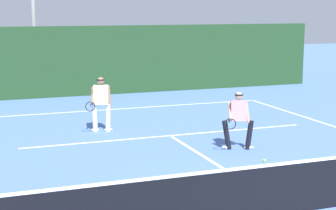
{
  "coord_description": "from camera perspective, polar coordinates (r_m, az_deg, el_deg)",
  "views": [
    {
      "loc": [
        -5.49,
        -8.12,
        3.73
      ],
      "look_at": [
        -0.21,
        6.16,
        1.0
      ],
      "focal_mm": 58.27,
      "sensor_mm": 36.0,
      "label": 1
    }
  ],
  "objects": [
    {
      "name": "player_far",
      "position": [
        16.62,
        -7.04,
        0.35
      ],
      "size": [
        0.92,
        0.88,
        1.67
      ],
      "rotation": [
        0.0,
        0.0,
        2.87
      ],
      "color": "silver",
      "rests_on": "ground_plane"
    },
    {
      "name": "court_line_baseline_far",
      "position": [
        20.47,
        -4.39,
        -0.36
      ],
      "size": [
        10.67,
        0.1,
        0.01
      ],
      "primitive_type": "cube",
      "color": "white",
      "rests_on": "ground_plane"
    },
    {
      "name": "tennis_ball",
      "position": [
        13.63,
        10.06,
        -5.72
      ],
      "size": [
        0.07,
        0.07,
        0.07
      ],
      "primitive_type": "sphere",
      "color": "#D1E033",
      "rests_on": "ground_plane"
    },
    {
      "name": "back_fence_windscreen",
      "position": [
        23.65,
        -6.81,
        4.65
      ],
      "size": [
        20.17,
        0.12,
        2.97
      ],
      "primitive_type": "cube",
      "color": "#1F3F1F",
      "rests_on": "ground_plane"
    },
    {
      "name": "player_near",
      "position": [
        14.52,
        7.36,
        -1.38
      ],
      "size": [
        1.03,
        0.86,
        1.55
      ],
      "rotation": [
        0.0,
        0.0,
        2.77
      ],
      "color": "black",
      "rests_on": "ground_plane"
    },
    {
      "name": "court_line_service",
      "position": [
        16.1,
        0.22,
        -3.22
      ],
      "size": [
        8.7,
        0.1,
        0.01
      ],
      "primitive_type": "cube",
      "color": "white",
      "rests_on": "ground_plane"
    },
    {
      "name": "court_line_centre",
      "position": [
        13.12,
        5.39,
        -6.38
      ],
      "size": [
        0.1,
        6.4,
        0.01
      ],
      "primitive_type": "cube",
      "color": "white",
      "rests_on": "ground_plane"
    },
    {
      "name": "tennis_net",
      "position": [
        10.31,
        13.22,
        -8.29
      ],
      "size": [
        11.69,
        0.09,
        1.06
      ],
      "color": "#1E4723",
      "rests_on": "ground_plane"
    }
  ]
}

